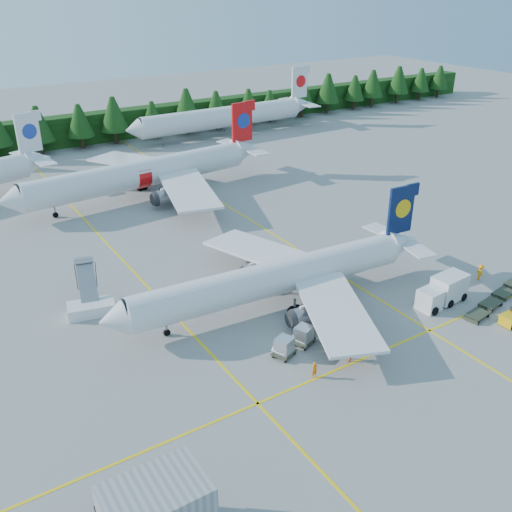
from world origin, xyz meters
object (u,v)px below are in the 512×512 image
airliner_navy (267,281)px  service_truck (442,291)px  airstairs (91,304)px  airliner_red (136,175)px

airliner_navy → service_truck: size_ratio=5.78×
airstairs → service_truck: size_ratio=1.10×
airliner_navy → airstairs: airliner_navy is taller
airliner_red → airstairs: bearing=-124.8°
airstairs → airliner_navy: bearing=-16.6°
airliner_red → service_truck: bearing=-77.4°
airliner_navy → airstairs: size_ratio=5.24×
airliner_navy → airstairs: (-15.83, 8.88, -2.25)m
airstairs → service_truck: airstairs is taller
airliner_navy → airliner_red: 38.38m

